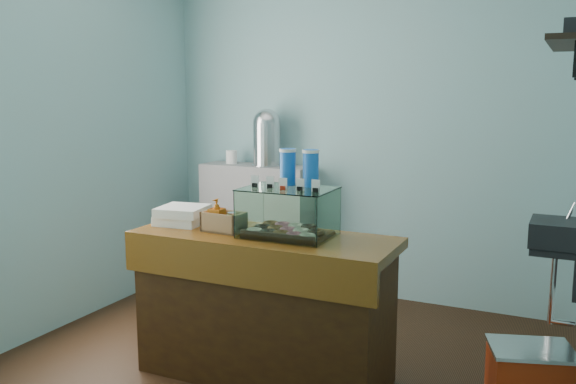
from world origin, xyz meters
The scene contains 9 objects.
ground centered at (0.00, 0.00, 0.00)m, with size 3.50×3.50×0.00m, color black.
room_shell centered at (0.03, 0.01, 1.71)m, with size 3.54×3.04×2.82m.
counter centered at (0.00, -0.25, 0.46)m, with size 1.60×0.60×0.90m.
back_shelf centered at (-0.90, 1.32, 0.55)m, with size 1.00×0.32×1.10m, color gray.
display_case centered at (0.15, -0.20, 1.06)m, with size 0.53×0.39×0.51m.
condiment_crate centered at (-0.27, -0.28, 0.97)m, with size 0.26×0.17×0.20m.
pastry_boxes centered at (-0.61, -0.21, 0.96)m, with size 0.33×0.33×0.11m.
coffee_urn centered at (-0.79, 1.32, 1.36)m, with size 0.27×0.27×0.50m.
red_cooler centered at (1.51, -0.02, 0.19)m, with size 0.51×0.45×0.38m.
Camera 1 is at (1.66, -3.39, 1.74)m, focal length 38.00 mm.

